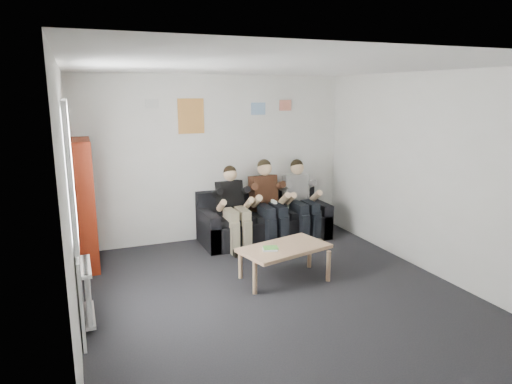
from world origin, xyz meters
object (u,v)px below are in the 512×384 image
at_px(person_middle, 269,203).
at_px(coffee_table, 284,250).
at_px(bookshelf, 85,204).
at_px(person_right, 301,201).
at_px(person_left, 234,208).
at_px(sofa, 264,222).

bearing_deg(person_middle, coffee_table, -109.78).
height_order(bookshelf, person_middle, bookshelf).
bearing_deg(person_right, bookshelf, -175.74).
bearing_deg(person_left, person_middle, -7.98).
bearing_deg(coffee_table, person_middle, 74.34).
distance_m(sofa, person_right, 0.72).
bearing_deg(sofa, person_middle, -90.00).
xyz_separation_m(bookshelf, coffee_table, (2.37, -1.47, -0.50)).
height_order(person_left, person_middle, person_middle).
relative_size(coffee_table, person_left, 0.89).
bearing_deg(coffee_table, person_left, 96.97).
relative_size(sofa, coffee_table, 1.85).
xyz_separation_m(bookshelf, person_middle, (2.78, -0.00, -0.24)).
bearing_deg(sofa, person_left, -161.69).
relative_size(sofa, bookshelf, 1.18).
xyz_separation_m(sofa, person_right, (0.59, -0.20, 0.36)).
height_order(coffee_table, person_left, person_left).
bearing_deg(person_right, coffee_table, -120.04).
height_order(bookshelf, person_right, bookshelf).
xyz_separation_m(bookshelf, person_right, (3.37, 0.00, -0.25)).
bearing_deg(sofa, bookshelf, -175.92).
xyz_separation_m(sofa, person_middle, (-0.00, -0.20, 0.37)).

